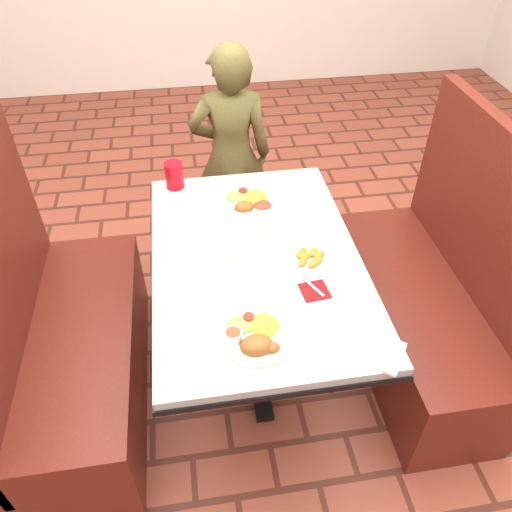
% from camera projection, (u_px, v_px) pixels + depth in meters
% --- Properties ---
extents(dining_table, '(0.81, 1.21, 0.75)m').
position_uv_depth(dining_table, '(256.00, 274.00, 2.00)').
color(dining_table, '#AAADAF').
rests_on(dining_table, ground).
extents(booth_bench_left, '(0.47, 1.20, 1.17)m').
position_uv_depth(booth_bench_left, '(71.00, 349.00, 2.12)').
color(booth_bench_left, '#5E2015').
rests_on(booth_bench_left, ground).
extents(booth_bench_right, '(0.47, 1.20, 1.17)m').
position_uv_depth(booth_bench_right, '(426.00, 306.00, 2.31)').
color(booth_bench_right, '#5E2015').
rests_on(booth_bench_right, ground).
extents(diner_person, '(0.47, 0.32, 1.24)m').
position_uv_depth(diner_person, '(231.00, 156.00, 2.76)').
color(diner_person, brown).
rests_on(diner_person, ground).
extents(near_dinner_plate, '(0.25, 0.25, 0.08)m').
position_uv_depth(near_dinner_plate, '(256.00, 333.00, 1.61)').
color(near_dinner_plate, white).
rests_on(near_dinner_plate, dining_table).
extents(far_dinner_plate, '(0.26, 0.26, 0.07)m').
position_uv_depth(far_dinner_plate, '(249.00, 199.00, 2.18)').
color(far_dinner_plate, white).
rests_on(far_dinner_plate, dining_table).
extents(plantain_plate, '(0.18, 0.18, 0.03)m').
position_uv_depth(plantain_plate, '(310.00, 259.00, 1.91)').
color(plantain_plate, white).
rests_on(plantain_plate, dining_table).
extents(maroon_napkin, '(0.11, 0.11, 0.00)m').
position_uv_depth(maroon_napkin, '(315.00, 291.00, 1.79)').
color(maroon_napkin, '#610E0F').
rests_on(maroon_napkin, dining_table).
extents(spoon_utensil, '(0.07, 0.12, 0.00)m').
position_uv_depth(spoon_utensil, '(312.00, 286.00, 1.81)').
color(spoon_utensil, silver).
rests_on(spoon_utensil, dining_table).
extents(red_tumbler, '(0.08, 0.08, 0.12)m').
position_uv_depth(red_tumbler, '(174.00, 175.00, 2.26)').
color(red_tumbler, red).
rests_on(red_tumbler, dining_table).
extents(paper_napkin, '(0.23, 0.22, 0.01)m').
position_uv_depth(paper_napkin, '(373.00, 350.00, 1.59)').
color(paper_napkin, white).
rests_on(paper_napkin, dining_table).
extents(knife_utensil, '(0.09, 0.16, 0.00)m').
position_uv_depth(knife_utensil, '(255.00, 334.00, 1.63)').
color(knife_utensil, silver).
rests_on(knife_utensil, dining_table).
extents(fork_utensil, '(0.01, 0.15, 0.00)m').
position_uv_depth(fork_utensil, '(244.00, 325.00, 1.66)').
color(fork_utensil, silver).
rests_on(fork_utensil, dining_table).
extents(lettuce_shreds, '(0.28, 0.32, 0.00)m').
position_uv_depth(lettuce_shreds, '(264.00, 245.00, 1.99)').
color(lettuce_shreds, '#7BB94A').
rests_on(lettuce_shreds, dining_table).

